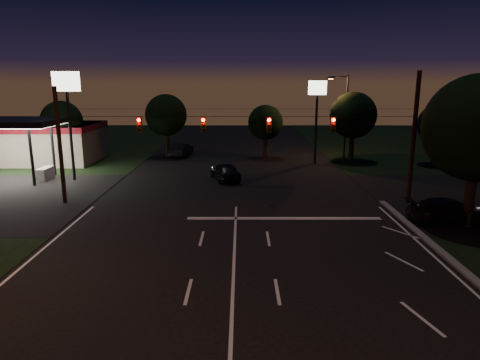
{
  "coord_description": "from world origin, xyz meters",
  "views": [
    {
      "loc": [
        0.33,
        -13.8,
        8.25
      ],
      "look_at": [
        0.27,
        9.07,
        3.0
      ],
      "focal_mm": 32.0,
      "sensor_mm": 36.0,
      "label": 1
    }
  ],
  "objects_px": {
    "utility_pole_right": "(408,203)",
    "car_cross": "(451,211)",
    "car_oncoming_b": "(181,149)",
    "car_oncoming_a": "(225,171)",
    "tree_right_near": "(477,129)"
  },
  "relations": [
    {
      "from": "utility_pole_right",
      "to": "car_cross",
      "type": "bearing_deg",
      "value": -78.56
    },
    {
      "from": "utility_pole_right",
      "to": "car_oncoming_b",
      "type": "xyz_separation_m",
      "value": [
        -18.49,
        19.52,
        0.75
      ]
    },
    {
      "from": "car_oncoming_a",
      "to": "car_cross",
      "type": "height_order",
      "value": "car_oncoming_a"
    },
    {
      "from": "utility_pole_right",
      "to": "car_oncoming_a",
      "type": "distance_m",
      "value": 14.9
    },
    {
      "from": "tree_right_near",
      "to": "car_oncoming_a",
      "type": "relative_size",
      "value": 1.93
    },
    {
      "from": "tree_right_near",
      "to": "car_oncoming_b",
      "type": "xyz_separation_m",
      "value": [
        -20.01,
        24.35,
        -4.93
      ]
    },
    {
      "from": "tree_right_near",
      "to": "car_oncoming_b",
      "type": "distance_m",
      "value": 31.9
    },
    {
      "from": "car_oncoming_a",
      "to": "utility_pole_right",
      "type": "bearing_deg",
      "value": 133.49
    },
    {
      "from": "tree_right_near",
      "to": "car_oncoming_b",
      "type": "relative_size",
      "value": 1.93
    },
    {
      "from": "car_oncoming_b",
      "to": "utility_pole_right",
      "type": "bearing_deg",
      "value": 142.91
    },
    {
      "from": "car_oncoming_b",
      "to": "car_oncoming_a",
      "type": "bearing_deg",
      "value": 123.21
    },
    {
      "from": "tree_right_near",
      "to": "car_cross",
      "type": "height_order",
      "value": "tree_right_near"
    },
    {
      "from": "car_oncoming_a",
      "to": "car_cross",
      "type": "xyz_separation_m",
      "value": [
        13.93,
        -11.5,
        -0.04
      ]
    },
    {
      "from": "car_oncoming_a",
      "to": "car_oncoming_b",
      "type": "relative_size",
      "value": 1.0
    },
    {
      "from": "tree_right_near",
      "to": "car_cross",
      "type": "distance_m",
      "value": 5.01
    }
  ]
}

